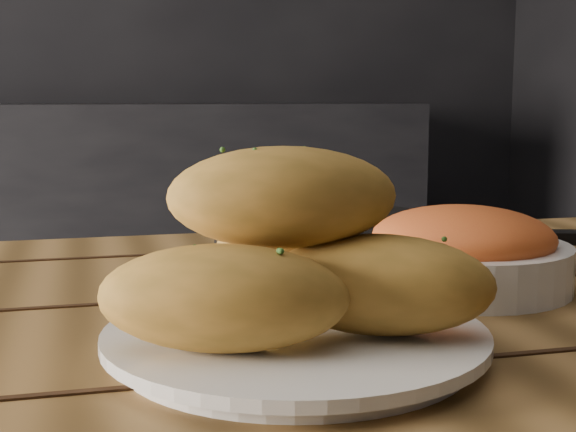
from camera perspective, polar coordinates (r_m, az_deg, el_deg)
The scene contains 4 objects.
plate at distance 0.53m, azimuth 0.54°, elevation -8.88°, with size 0.25×0.25×0.02m.
bread_rolls at distance 0.52m, azimuth 0.07°, elevation -3.21°, with size 0.27×0.22×0.12m.
skillet at distance 0.80m, azimuth 4.42°, elevation -1.96°, with size 0.39×0.27×0.05m.
bowl at distance 0.73m, azimuth 12.28°, elevation -2.49°, with size 0.19×0.19×0.07m.
Camera 1 is at (0.46, -0.70, 0.92)m, focal length 50.00 mm.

